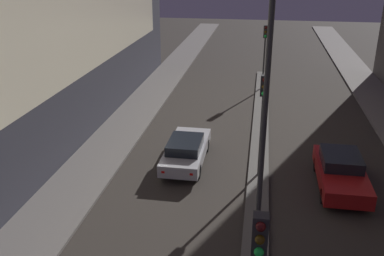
# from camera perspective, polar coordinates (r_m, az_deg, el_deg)

# --- Properties ---
(median_strip) EXTENTS (0.94, 32.39, 0.14)m
(median_strip) POSITION_cam_1_polar(r_m,az_deg,el_deg) (22.29, 8.96, -3.19)
(median_strip) COLOR #56544F
(median_strip) RESTS_ON ground
(traffic_light_mid) EXTENTS (0.32, 0.42, 4.67)m
(traffic_light_mid) POSITION_cam_1_polar(r_m,az_deg,el_deg) (18.62, 9.45, 3.21)
(traffic_light_mid) COLOR #383838
(traffic_light_mid) RESTS_ON median_strip
(traffic_light_far) EXTENTS (0.32, 0.42, 4.67)m
(traffic_light_far) POSITION_cam_1_polar(r_m,az_deg,el_deg) (32.03, 9.71, 11.15)
(traffic_light_far) COLOR #383838
(traffic_light_far) RESTS_ON median_strip
(street_lamp) EXTENTS (0.47, 0.47, 9.07)m
(street_lamp) POSITION_cam_1_polar(r_m,az_deg,el_deg) (11.88, 9.84, 4.24)
(street_lamp) COLOR #383838
(street_lamp) RESTS_ON median_strip
(car_left_lane) EXTENTS (1.80, 4.73, 1.36)m
(car_left_lane) POSITION_cam_1_polar(r_m,az_deg,el_deg) (20.76, -0.79, -2.94)
(car_left_lane) COLOR #B2B2B7
(car_left_lane) RESTS_ON ground
(car_right_lane) EXTENTS (1.91, 4.62, 1.47)m
(car_right_lane) POSITION_cam_1_polar(r_m,az_deg,el_deg) (19.77, 19.22, -5.48)
(car_right_lane) COLOR maroon
(car_right_lane) RESTS_ON ground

